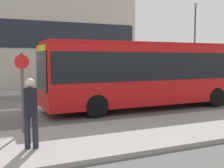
{
  "coord_description": "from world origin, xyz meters",
  "views": [
    {
      "loc": [
        -2.24,
        -13.87,
        2.43
      ],
      "look_at": [
        3.17,
        -1.86,
        1.22
      ],
      "focal_mm": 45.0,
      "sensor_mm": 36.0,
      "label": 1
    }
  ],
  "objects_px": {
    "street_lamp": "(195,35)",
    "city_bus": "(149,71)",
    "bus_stop_sign": "(22,86)",
    "pedestrian_near_stop": "(31,109)",
    "parked_car_0": "(183,82)"
  },
  "relations": [
    {
      "from": "street_lamp",
      "to": "city_bus",
      "type": "bearing_deg",
      "value": -141.19
    },
    {
      "from": "bus_stop_sign",
      "to": "street_lamp",
      "type": "bearing_deg",
      "value": 33.31
    },
    {
      "from": "pedestrian_near_stop",
      "to": "street_lamp",
      "type": "relative_size",
      "value": 0.26
    },
    {
      "from": "bus_stop_sign",
      "to": "street_lamp",
      "type": "relative_size",
      "value": 0.35
    },
    {
      "from": "pedestrian_near_stop",
      "to": "street_lamp",
      "type": "xyz_separation_m",
      "value": [
        15.13,
        11.61,
        3.23
      ]
    },
    {
      "from": "city_bus",
      "to": "bus_stop_sign",
      "type": "relative_size",
      "value": 4.22
    },
    {
      "from": "city_bus",
      "to": "street_lamp",
      "type": "bearing_deg",
      "value": 42.45
    },
    {
      "from": "parked_car_0",
      "to": "city_bus",
      "type": "bearing_deg",
      "value": -139.41
    },
    {
      "from": "city_bus",
      "to": "parked_car_0",
      "type": "distance_m",
      "value": 8.75
    },
    {
      "from": "parked_car_0",
      "to": "pedestrian_near_stop",
      "type": "xyz_separation_m",
      "value": [
        -12.85,
        -10.13,
        0.54
      ]
    },
    {
      "from": "city_bus",
      "to": "pedestrian_near_stop",
      "type": "bearing_deg",
      "value": -140.76
    },
    {
      "from": "city_bus",
      "to": "pedestrian_near_stop",
      "type": "height_order",
      "value": "city_bus"
    },
    {
      "from": "city_bus",
      "to": "bus_stop_sign",
      "type": "xyz_separation_m",
      "value": [
        -6.26,
        -2.81,
        -0.24
      ]
    },
    {
      "from": "pedestrian_near_stop",
      "to": "street_lamp",
      "type": "bearing_deg",
      "value": -127.77
    },
    {
      "from": "city_bus",
      "to": "street_lamp",
      "type": "distance_m",
      "value": 11.66
    }
  ]
}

